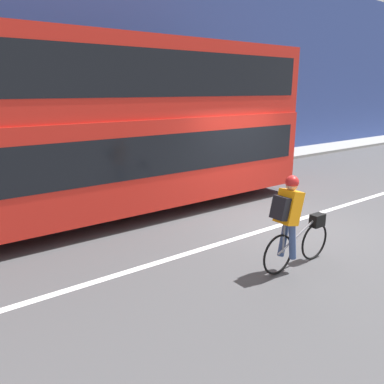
% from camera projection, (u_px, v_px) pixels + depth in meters
% --- Properties ---
extents(ground_plane, '(80.00, 80.00, 0.00)m').
position_uv_depth(ground_plane, '(279.00, 222.00, 8.45)').
color(ground_plane, '#424244').
extents(road_center_line, '(50.00, 0.14, 0.01)m').
position_uv_depth(road_center_line, '(284.00, 224.00, 8.35)').
color(road_center_line, silver).
rests_on(road_center_line, ground_plane).
extents(sidewalk_curb, '(60.00, 1.72, 0.12)m').
position_uv_depth(sidewalk_curb, '(150.00, 174.00, 12.99)').
color(sidewalk_curb, gray).
rests_on(sidewalk_curb, ground_plane).
extents(building_facade, '(60.00, 0.30, 7.53)m').
position_uv_depth(building_facade, '(132.00, 63.00, 12.80)').
color(building_facade, '#33478C').
rests_on(building_facade, ground_plane).
extents(bus, '(11.66, 2.46, 3.98)m').
position_uv_depth(bus, '(72.00, 123.00, 7.92)').
color(bus, black).
rests_on(bus, ground_plane).
extents(cyclist_on_bike, '(1.62, 0.32, 1.62)m').
position_uv_depth(cyclist_on_bike, '(293.00, 220.00, 6.04)').
color(cyclist_on_bike, black).
rests_on(cyclist_on_bike, ground_plane).
extents(street_sign_post, '(0.36, 0.09, 2.28)m').
position_uv_depth(street_sign_post, '(140.00, 137.00, 12.34)').
color(street_sign_post, '#59595B').
rests_on(street_sign_post, sidewalk_curb).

